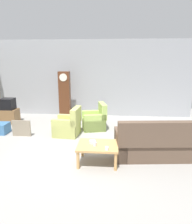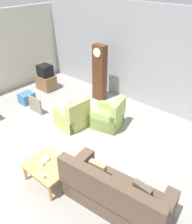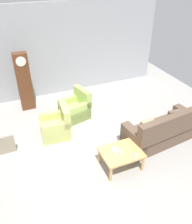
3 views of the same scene
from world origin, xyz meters
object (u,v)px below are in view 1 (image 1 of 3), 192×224
at_px(armchair_olive_far, 95,121).
at_px(tv_crt, 8,104).
at_px(framed_picture_leaning, 21,128).
at_px(bowl_white_stacked, 92,142).
at_px(armchair_olive_near, 68,126).
at_px(grandfather_clock, 65,96).
at_px(coffee_table_wood, 98,147).
at_px(couch_floral, 158,145).
at_px(cup_white_porcelain, 107,148).
at_px(cup_blue_rimmed, 95,144).
at_px(tv_stand_cabinet, 9,116).
at_px(storage_box_blue, 2,128).

relative_size(armchair_olive_far, tv_crt, 1.98).
bearing_deg(framed_picture_leaning, bowl_white_stacked, -31.70).
relative_size(armchair_olive_near, bowl_white_stacked, 5.88).
bearing_deg(grandfather_clock, coffee_table_wood, -65.99).
relative_size(couch_floral, coffee_table_wood, 2.27).
bearing_deg(armchair_olive_far, cup_white_porcelain, -79.46).
bearing_deg(cup_white_porcelain, armchair_olive_far, 100.54).
bearing_deg(cup_blue_rimmed, tv_stand_cabinet, 140.34).
height_order(armchair_olive_far, tv_crt, tv_crt).
bearing_deg(grandfather_clock, bowl_white_stacked, -67.42).
distance_m(cup_white_porcelain, bowl_white_stacked, 0.51).
relative_size(storage_box_blue, cup_white_porcelain, 5.87).
xyz_separation_m(grandfather_clock, tv_crt, (-2.05, -0.74, -0.22)).
distance_m(grandfather_clock, cup_blue_rimmed, 4.07).
relative_size(armchair_olive_near, tv_stand_cabinet, 1.35).
bearing_deg(couch_floral, storage_box_blue, 164.13).
bearing_deg(coffee_table_wood, bowl_white_stacked, 155.38).
relative_size(coffee_table_wood, tv_stand_cabinet, 1.41).
xyz_separation_m(armchair_olive_near, cup_blue_rimmed, (1.05, -1.89, 0.21)).
bearing_deg(tv_stand_cabinet, bowl_white_stacked, -38.81).
bearing_deg(framed_picture_leaning, armchair_olive_near, 8.95).
height_order(grandfather_clock, tv_crt, grandfather_clock).
bearing_deg(armchair_olive_far, grandfather_clock, 138.93).
relative_size(coffee_table_wood, grandfather_clock, 0.50).
bearing_deg(tv_crt, grandfather_clock, 19.91).
bearing_deg(storage_box_blue, armchair_olive_near, 0.88).
bearing_deg(framed_picture_leaning, cup_white_porcelain, -33.66).
distance_m(framed_picture_leaning, cup_blue_rimmed, 3.03).
height_order(tv_crt, bowl_white_stacked, tv_crt).
bearing_deg(couch_floral, framed_picture_leaning, 163.84).
xyz_separation_m(couch_floral, armchair_olive_far, (-1.77, 2.09, -0.05)).
height_order(tv_crt, cup_white_porcelain, tv_crt).
distance_m(armchair_olive_far, storage_box_blue, 3.15).
bearing_deg(couch_floral, tv_crt, 154.02).
relative_size(tv_crt, cup_white_porcelain, 5.90).
bearing_deg(cup_white_porcelain, cup_blue_rimmed, 143.76).
bearing_deg(coffee_table_wood, storage_box_blue, 152.16).
relative_size(couch_floral, tv_stand_cabinet, 3.21).
relative_size(armchair_olive_near, coffee_table_wood, 0.96).
bearing_deg(tv_stand_cabinet, tv_crt, 0.00).
distance_m(couch_floral, bowl_white_stacked, 1.65).
bearing_deg(framed_picture_leaning, coffee_table_wood, -31.35).
height_order(coffee_table_wood, tv_crt, tv_crt).
distance_m(tv_crt, bowl_white_stacked, 4.55).
bearing_deg(tv_crt, armchair_olive_far, -7.07).
bearing_deg(cup_white_porcelain, bowl_white_stacked, 135.07).
height_order(cup_blue_rimmed, bowl_white_stacked, cup_blue_rimmed).
bearing_deg(cup_blue_rimmed, bowl_white_stacked, 115.74).
bearing_deg(armchair_olive_near, cup_white_porcelain, -57.63).
xyz_separation_m(framed_picture_leaning, storage_box_blue, (-0.77, 0.20, -0.09)).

